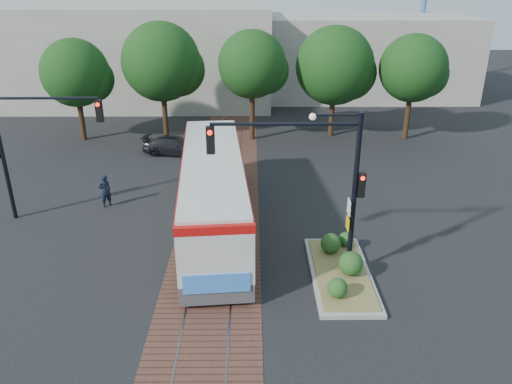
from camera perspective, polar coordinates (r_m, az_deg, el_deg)
ground at (r=19.83m, az=-4.78°, el=-8.01°), size 120.00×120.00×0.00m
trackbed at (r=23.32m, az=-4.11°, el=-2.84°), size 3.60×40.00×0.02m
tree_row at (r=33.71m, az=-0.97°, el=14.18°), size 26.40×5.60×7.67m
warehouses at (r=46.10m, az=-3.08°, el=15.40°), size 40.00×13.00×8.00m
city_bus at (r=21.73m, az=-4.90°, el=0.34°), size 3.61×12.35×3.26m
traffic_island at (r=19.12m, az=9.71°, el=-8.43°), size 2.20×5.20×1.13m
signal_pole_main at (r=17.35m, az=7.40°, el=2.43°), size 5.49×0.46×6.00m
signal_pole_left at (r=23.95m, az=-24.90°, el=5.64°), size 4.99×0.34×6.00m
officer at (r=25.07m, az=-16.87°, el=0.14°), size 0.71×0.67×1.64m
parked_car at (r=31.71m, az=-9.32°, el=5.29°), size 4.12×2.20×1.14m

